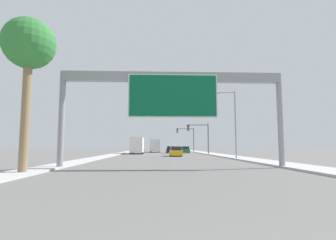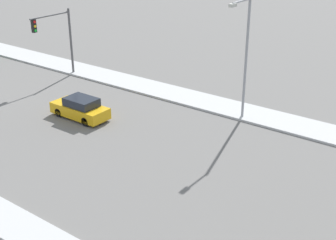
# 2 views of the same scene
# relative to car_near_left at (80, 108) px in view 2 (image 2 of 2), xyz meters

# --- Properties ---
(sidewalk_right) EXTENTS (3.00, 120.00, 0.15)m
(sidewalk_right) POSITION_rel_car_near_left_xyz_m (7.75, 20.03, -0.65)
(sidewalk_right) COLOR #BBBBBB
(sidewalk_right) RESTS_ON ground
(car_near_left) EXTENTS (1.79, 4.35, 1.54)m
(car_near_left) POSITION_rel_car_near_left_xyz_m (0.00, 0.00, 0.00)
(car_near_left) COLOR gold
(car_near_left) RESTS_ON ground
(traffic_light_near_intersection) EXTENTS (4.22, 0.32, 5.89)m
(traffic_light_near_intersection) POSITION_rel_car_near_left_xyz_m (5.39, 8.03, 3.26)
(traffic_light_near_intersection) COLOR #4C4C4F
(traffic_light_near_intersection) RESTS_ON ground
(street_lamp_right) EXTENTS (2.64, 0.28, 8.49)m
(street_lamp_right) POSITION_rel_car_near_left_xyz_m (6.52, -9.22, 4.30)
(street_lamp_right) COLOR gray
(street_lamp_right) RESTS_ON ground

